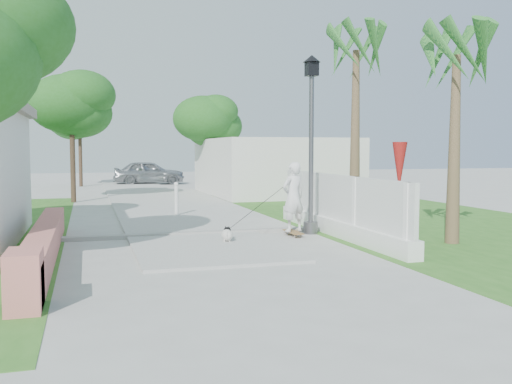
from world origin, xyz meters
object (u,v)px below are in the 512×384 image
object	(u,v)px
dog	(227,234)
skateboarder	(269,204)
bollard	(176,198)
parked_car	(149,172)
patio_umbrella	(399,167)
street_lamp	(311,137)

from	to	relation	value
dog	skateboarder	bearing A→B (deg)	38.91
bollard	parked_car	distance (m)	16.96
patio_umbrella	dog	distance (m)	4.52
street_lamp	patio_umbrella	world-z (taller)	street_lamp
bollard	skateboarder	xyz separation A→B (m)	(1.49, -4.84, 0.23)
patio_umbrella	parked_car	bearing A→B (deg)	99.31
street_lamp	patio_umbrella	bearing A→B (deg)	-27.76
street_lamp	bollard	size ratio (longest dim) A/B	4.07
bollard	parked_car	bearing A→B (deg)	86.88
bollard	dog	size ratio (longest dim) A/B	2.02
patio_umbrella	skateboarder	size ratio (longest dim) A/B	1.05
street_lamp	parked_car	xyz separation A→B (m)	(-1.78, 21.43, -1.71)
skateboarder	dog	world-z (taller)	skateboarder
patio_umbrella	parked_car	distance (m)	22.75
bollard	dog	world-z (taller)	bollard
patio_umbrella	parked_car	world-z (taller)	patio_umbrella
bollard	parked_car	size ratio (longest dim) A/B	0.26
dog	bollard	bearing A→B (deg)	108.91
street_lamp	skateboarder	size ratio (longest dim) A/B	2.02
skateboarder	dog	bearing A→B (deg)	5.17
skateboarder	dog	size ratio (longest dim) A/B	4.06
parked_car	bollard	bearing A→B (deg)	-179.84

